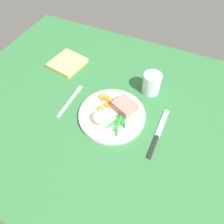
{
  "coord_description": "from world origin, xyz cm",
  "views": [
    {
      "loc": [
        20.13,
        -42.91,
        63.4
      ],
      "look_at": [
        1.48,
        -2.52,
        4.6
      ],
      "focal_mm": 34.43,
      "sensor_mm": 36.0,
      "label": 1
    }
  ],
  "objects_px": {
    "fork": "(70,101)",
    "water_glass": "(151,85)",
    "knife": "(158,134)",
    "meat_portion": "(125,106)",
    "napkin": "(67,63)",
    "dinner_plate": "(112,115)"
  },
  "relations": [
    {
      "from": "water_glass",
      "to": "dinner_plate",
      "type": "bearing_deg",
      "value": -115.44
    },
    {
      "from": "dinner_plate",
      "to": "napkin",
      "type": "relative_size",
      "value": 1.76
    },
    {
      "from": "meat_portion",
      "to": "knife",
      "type": "height_order",
      "value": "meat_portion"
    },
    {
      "from": "dinner_plate",
      "to": "fork",
      "type": "height_order",
      "value": "dinner_plate"
    },
    {
      "from": "dinner_plate",
      "to": "water_glass",
      "type": "height_order",
      "value": "water_glass"
    },
    {
      "from": "dinner_plate",
      "to": "knife",
      "type": "xyz_separation_m",
      "value": [
        0.17,
        -0.0,
        -0.01
      ]
    },
    {
      "from": "napkin",
      "to": "fork",
      "type": "bearing_deg",
      "value": -55.73
    },
    {
      "from": "dinner_plate",
      "to": "water_glass",
      "type": "bearing_deg",
      "value": 64.56
    },
    {
      "from": "meat_portion",
      "to": "napkin",
      "type": "relative_size",
      "value": 0.56
    },
    {
      "from": "dinner_plate",
      "to": "water_glass",
      "type": "distance_m",
      "value": 0.19
    },
    {
      "from": "dinner_plate",
      "to": "napkin",
      "type": "xyz_separation_m",
      "value": [
        -0.29,
        0.17,
        0.0
      ]
    },
    {
      "from": "knife",
      "to": "napkin",
      "type": "distance_m",
      "value": 0.49
    },
    {
      "from": "fork",
      "to": "napkin",
      "type": "relative_size",
      "value": 1.26
    },
    {
      "from": "dinner_plate",
      "to": "fork",
      "type": "distance_m",
      "value": 0.17
    },
    {
      "from": "dinner_plate",
      "to": "napkin",
      "type": "height_order",
      "value": "napkin"
    },
    {
      "from": "fork",
      "to": "knife",
      "type": "relative_size",
      "value": 0.81
    },
    {
      "from": "fork",
      "to": "water_glass",
      "type": "height_order",
      "value": "water_glass"
    },
    {
      "from": "water_glass",
      "to": "napkin",
      "type": "xyz_separation_m",
      "value": [
        -0.37,
        -0.0,
        -0.03
      ]
    },
    {
      "from": "meat_portion",
      "to": "napkin",
      "type": "height_order",
      "value": "meat_portion"
    },
    {
      "from": "meat_portion",
      "to": "knife",
      "type": "bearing_deg",
      "value": -15.96
    },
    {
      "from": "meat_portion",
      "to": "water_glass",
      "type": "relative_size",
      "value": 0.91
    },
    {
      "from": "knife",
      "to": "water_glass",
      "type": "bearing_deg",
      "value": 119.71
    }
  ]
}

